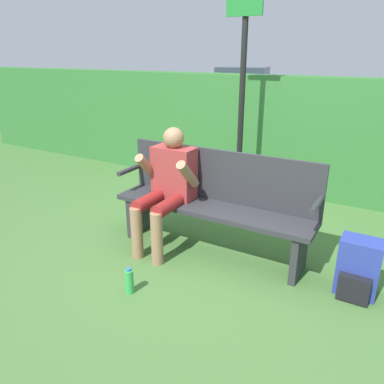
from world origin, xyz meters
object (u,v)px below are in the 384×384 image
(person_seated, at_px, (168,183))
(parked_car, at_px, (242,85))
(park_bench, at_px, (215,201))
(water_bottle, at_px, (129,281))
(backpack, at_px, (358,269))
(signpost, at_px, (242,82))

(person_seated, height_order, parked_car, parked_car)
(park_bench, xyz_separation_m, parked_car, (-4.32, 10.93, 0.12))
(water_bottle, distance_m, parked_car, 12.61)
(park_bench, height_order, water_bottle, park_bench)
(parked_car, bearing_deg, park_bench, -79.26)
(backpack, relative_size, signpost, 0.18)
(parked_car, bearing_deg, backpack, -73.72)
(person_seated, bearing_deg, signpost, 85.47)
(water_bottle, bearing_deg, person_seated, 101.87)
(backpack, bearing_deg, signpost, 139.43)
(person_seated, bearing_deg, water_bottle, -78.13)
(signpost, xyz_separation_m, parked_car, (-4.00, 9.62, -0.88))
(backpack, distance_m, parked_car, 12.39)
(park_bench, relative_size, backpack, 4.10)
(park_bench, height_order, person_seated, person_seated)
(backpack, bearing_deg, park_bench, 175.83)
(park_bench, xyz_separation_m, person_seated, (-0.43, -0.15, 0.15))
(water_bottle, relative_size, parked_car, 0.05)
(backpack, bearing_deg, person_seated, -178.29)
(park_bench, bearing_deg, backpack, -4.17)
(park_bench, distance_m, parked_car, 11.75)
(water_bottle, xyz_separation_m, signpost, (-0.06, 2.31, 1.40))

